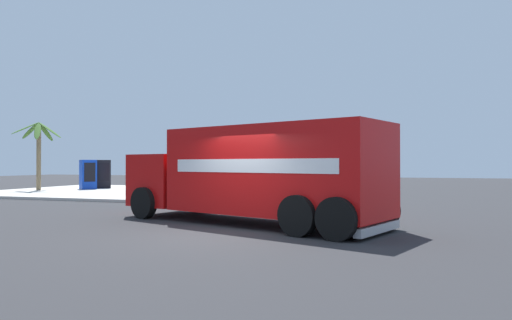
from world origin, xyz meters
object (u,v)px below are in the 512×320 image
object	(u,v)px
vending_machine_red	(88,174)
vending_machine_blue	(104,174)
delivery_truck	(254,173)
palm_tree_far	(38,144)

from	to	relation	value
vending_machine_red	vending_machine_blue	world-z (taller)	same
delivery_truck	vending_machine_blue	distance (m)	19.49
delivery_truck	vending_machine_red	world-z (taller)	delivery_truck
vending_machine_red	palm_tree_far	bearing A→B (deg)	134.06
delivery_truck	palm_tree_far	bearing A→B (deg)	60.44
delivery_truck	vending_machine_blue	xyz separation A→B (m)	(12.87, 14.64, -0.40)
vending_machine_blue	delivery_truck	bearing A→B (deg)	-131.32
delivery_truck	vending_machine_red	bearing A→B (deg)	52.08
delivery_truck	vending_machine_blue	size ratio (longest dim) A/B	4.71
vending_machine_red	palm_tree_far	distance (m)	3.40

